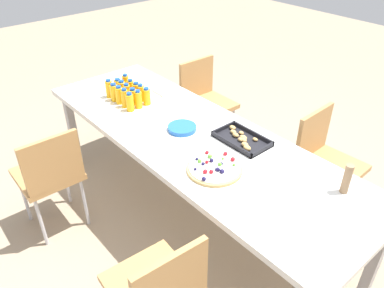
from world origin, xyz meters
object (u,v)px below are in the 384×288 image
Objects in this scene: chair_far_right at (324,157)px; juice_bottle_2 at (119,95)px; cardboard_tube at (347,179)px; juice_bottle_6 at (122,90)px; juice_bottle_13 at (141,93)px; chair_near_left at (50,173)px; juice_bottle_5 at (118,87)px; party_table at (193,142)px; juice_bottle_0 at (109,89)px; fruit_pizza at (214,168)px; juice_bottle_12 at (137,91)px; plate_stack at (182,128)px; juice_bottle_9 at (138,100)px; juice_bottle_7 at (127,93)px; juice_bottle_10 at (126,83)px; snack_tray at (242,139)px; juice_bottle_1 at (114,93)px; chair_near_right at (159,288)px; juice_bottle_3 at (125,98)px; juice_bottle_4 at (130,102)px; napkin_stack at (164,91)px; juice_bottle_11 at (131,88)px; juice_bottle_14 at (147,97)px; chair_far_left at (204,97)px; juice_bottle_8 at (133,97)px.

chair_far_right is 1.58m from juice_bottle_2.
juice_bottle_6 is at bearing -170.40° from cardboard_tube.
chair_far_right is 5.91× the size of juice_bottle_13.
juice_bottle_5 is (-0.32, 0.76, 0.29)m from chair_near_left.
party_table is 19.28× the size of juice_bottle_5.
fruit_pizza is (1.23, -0.03, -0.06)m from juice_bottle_0.
juice_bottle_0 reaches higher than juice_bottle_12.
juice_bottle_0 is 0.76× the size of plate_stack.
party_table is 0.57m from juice_bottle_9.
chair_near_left reaches higher than plate_stack.
juice_bottle_10 is (-0.15, 0.08, 0.00)m from juice_bottle_7.
juice_bottle_12 is at bearing 177.66° from party_table.
cardboard_tube reaches higher than plate_stack.
juice_bottle_6 is at bearing -175.88° from party_table.
party_table is 17.44× the size of juice_bottle_0.
party_table is 0.87m from juice_bottle_10.
juice_bottle_7 is 0.82× the size of cardboard_tube.
juice_bottle_0 is 0.10m from juice_bottle_6.
snack_tray is (1.04, 0.25, -0.06)m from juice_bottle_6.
juice_bottle_1 is at bearing -116.07° from juice_bottle_12.
juice_bottle_5 is at bearing 23.91° from chair_near_left.
juice_bottle_3 is at bearing 67.03° from chair_near_right.
juice_bottle_4 is 0.40m from napkin_stack.
party_table is 0.65m from juice_bottle_13.
juice_bottle_6 reaches higher than chair_near_right.
juice_bottle_4 is at bearing -167.47° from party_table.
juice_bottle_3 is 1.64m from cardboard_tube.
juice_bottle_9 is 0.47m from plate_stack.
juice_bottle_6 is at bearing 41.08° from juice_bottle_0.
juice_bottle_11 is at bearing 135.11° from juice_bottle_3.
juice_bottle_7 is 1.06× the size of juice_bottle_14.
party_table is 3.11× the size of chair_far_right.
chair_far_right is at bearing 49.19° from plate_stack.
chair_near_right is 2.33× the size of snack_tray.
juice_bottle_6 is at bearing -61.08° from chair_far_right.
juice_bottle_14 is (-0.03, 0.84, 0.29)m from chair_near_left.
juice_bottle_3 is at bearing -19.00° from juice_bottle_5.
juice_bottle_10 is at bearing 176.99° from plate_stack.
juice_bottle_5 is 0.91× the size of juice_bottle_6.
juice_bottle_2 reaches higher than napkin_stack.
juice_bottle_10 is at bearing 178.08° from party_table.
juice_bottle_4 reaches higher than juice_bottle_11.
chair_far_left is 0.92m from juice_bottle_3.
juice_bottle_13 is (-0.01, 0.08, 0.00)m from juice_bottle_8.
juice_bottle_6 is at bearing 135.08° from juice_bottle_2.
juice_bottle_14 is (0.21, 0.08, -0.01)m from juice_bottle_6.
juice_bottle_6 is 0.22m from juice_bottle_9.
juice_bottle_2 reaches higher than juice_bottle_14.
juice_bottle_9 is 1.09× the size of juice_bottle_11.
chair_near_left is 6.29× the size of juice_bottle_11.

